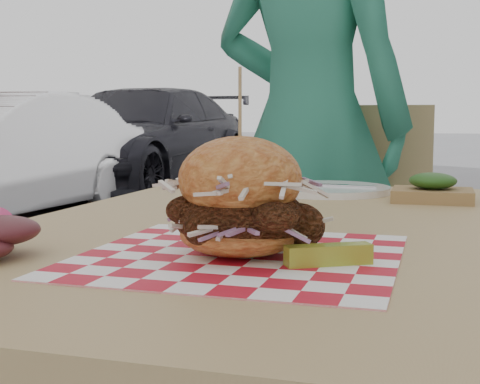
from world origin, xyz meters
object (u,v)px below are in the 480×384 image
(car_dark, at_px, (140,138))
(patio_chair, at_px, (357,233))
(diner, at_px, (308,124))
(patio_table, at_px, (281,273))
(sandwich, at_px, (240,204))

(car_dark, xyz_separation_m, patio_chair, (3.47, -5.83, -0.10))
(diner, height_order, car_dark, diner)
(patio_table, bearing_deg, car_dark, 116.70)
(sandwich, bearing_deg, patio_chair, 90.90)
(patio_table, bearing_deg, patio_chair, 90.54)
(diner, xyz_separation_m, patio_table, (0.16, -1.05, -0.22))
(car_dark, relative_size, sandwich, 20.95)
(car_dark, distance_m, patio_table, 7.75)
(patio_table, height_order, patio_chair, patio_chair)
(car_dark, height_order, patio_chair, car_dark)
(diner, relative_size, car_dark, 0.40)
(diner, height_order, patio_chair, diner)
(sandwich, bearing_deg, diner, 97.47)
(patio_chair, bearing_deg, car_dark, 114.75)
(diner, bearing_deg, car_dark, -45.79)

